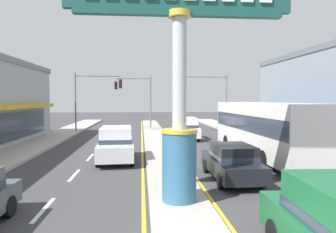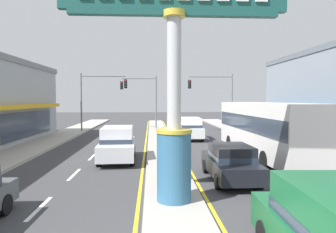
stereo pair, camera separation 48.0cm
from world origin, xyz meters
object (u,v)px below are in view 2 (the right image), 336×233
object	(u,v)px
traffic_light_right_side	(216,92)
sedan_far_left_oncoming	(231,162)
traffic_light_left_side	(98,92)
traffic_light_median_far	(143,93)
suv_far_right_lane	(117,143)
district_sign	(174,76)
bus_near_right_lane	(266,127)
suv_kerb_right	(190,128)

from	to	relation	value
traffic_light_right_side	sedan_far_left_oncoming	bearing A→B (deg)	-100.26
traffic_light_left_side	traffic_light_right_side	xyz separation A→B (m)	(12.45, 0.28, 0.00)
traffic_light_median_far	suv_far_right_lane	world-z (taller)	traffic_light_median_far
district_sign	traffic_light_right_side	world-z (taller)	district_sign
district_sign	bus_near_right_lane	size ratio (longest dim) A/B	0.67
traffic_light_left_side	sedan_far_left_oncoming	distance (m)	21.73
suv_kerb_right	traffic_light_right_side	bearing A→B (deg)	60.05
suv_far_right_lane	suv_kerb_right	bearing A→B (deg)	59.67
traffic_light_median_far	sedan_far_left_oncoming	bearing A→B (deg)	-79.45
sedan_far_left_oncoming	suv_kerb_right	distance (m)	13.59
suv_kerb_right	traffic_light_left_side	bearing A→B (deg)	146.12
traffic_light_right_side	sedan_far_left_oncoming	distance (m)	20.43
traffic_light_median_far	district_sign	bearing A→B (deg)	-86.37
traffic_light_right_side	suv_far_right_lane	world-z (taller)	traffic_light_right_side
traffic_light_right_side	traffic_light_median_far	xyz separation A→B (m)	(-7.86, 3.16, -0.05)
traffic_light_median_far	bus_near_right_lane	xyz separation A→B (m)	(7.58, -18.28, -2.33)
traffic_light_left_side	traffic_light_median_far	xyz separation A→B (m)	(4.58, 3.44, -0.05)
traffic_light_right_side	bus_near_right_lane	distance (m)	15.31
sedan_far_left_oncoming	traffic_light_median_far	bearing A→B (deg)	100.55
traffic_light_median_far	suv_kerb_right	distance (m)	10.80
district_sign	bus_near_right_lane	distance (m)	9.91
traffic_light_median_far	suv_kerb_right	size ratio (longest dim) A/B	1.34
traffic_light_left_side	traffic_light_right_side	distance (m)	12.45
bus_near_right_lane	suv_far_right_lane	world-z (taller)	bus_near_right_lane
traffic_light_left_side	district_sign	bearing A→B (deg)	-74.50
traffic_light_median_far	traffic_light_left_side	bearing A→B (deg)	-143.15
traffic_light_left_side	bus_near_right_lane	xyz separation A→B (m)	(12.16, -14.84, -2.38)
traffic_light_left_side	suv_far_right_lane	world-z (taller)	traffic_light_left_side
traffic_light_left_side	suv_kerb_right	xyz separation A→B (m)	(8.86, -5.95, -3.26)
bus_near_right_lane	suv_kerb_right	world-z (taller)	bus_near_right_lane
suv_far_right_lane	suv_kerb_right	xyz separation A→B (m)	(5.28, 9.02, 0.00)
traffic_light_left_side	suv_kerb_right	size ratio (longest dim) A/B	1.34
suv_kerb_right	traffic_light_median_far	bearing A→B (deg)	114.50
suv_far_right_lane	bus_near_right_lane	bearing A→B (deg)	0.85
bus_near_right_lane	suv_kerb_right	xyz separation A→B (m)	(-3.30, 8.89, -0.88)
sedan_far_left_oncoming	traffic_light_right_side	bearing A→B (deg)	79.74
district_sign	suv_kerb_right	xyz separation A→B (m)	(2.64, 16.49, -3.20)
suv_far_right_lane	sedan_far_left_oncoming	distance (m)	6.98
traffic_light_right_side	suv_far_right_lane	bearing A→B (deg)	-120.18
district_sign	traffic_light_median_far	xyz separation A→B (m)	(-1.64, 25.87, 0.01)
traffic_light_left_side	bus_near_right_lane	distance (m)	19.33
district_sign	traffic_light_median_far	bearing A→B (deg)	93.63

